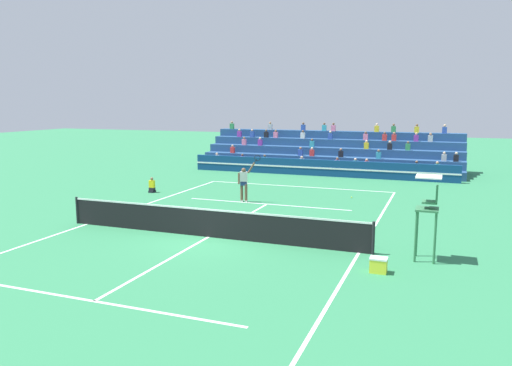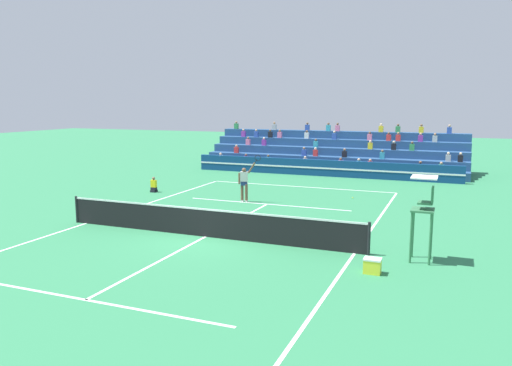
{
  "view_description": "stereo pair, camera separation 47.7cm",
  "coord_description": "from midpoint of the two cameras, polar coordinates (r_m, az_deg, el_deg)",
  "views": [
    {
      "loc": [
        7.97,
        -16.0,
        4.9
      ],
      "look_at": [
        -0.38,
        5.91,
        1.1
      ],
      "focal_mm": 35.0,
      "sensor_mm": 36.0,
      "label": 1
    },
    {
      "loc": [
        8.41,
        -15.83,
        4.9
      ],
      "look_at": [
        -0.38,
        5.91,
        1.1
      ],
      "focal_mm": 35.0,
      "sensor_mm": 36.0,
      "label": 2
    }
  ],
  "objects": [
    {
      "name": "ground_plane",
      "position": [
        18.56,
        -5.05,
        -6.14
      ],
      "size": [
        120.0,
        120.0,
        0.0
      ],
      "primitive_type": "plane",
      "color": "#2D7A4C"
    },
    {
      "name": "court_lines",
      "position": [
        18.56,
        -5.05,
        -6.13
      ],
      "size": [
        11.1,
        23.9,
        0.01
      ],
      "color": "white",
      "rests_on": "ground"
    },
    {
      "name": "tennis_net",
      "position": [
        18.42,
        -5.08,
        -4.51
      ],
      "size": [
        12.0,
        0.1,
        1.1
      ],
      "color": "black",
      "rests_on": "ground"
    },
    {
      "name": "sponsor_banner_wall",
      "position": [
        33.79,
        7.81,
        1.72
      ],
      "size": [
        18.0,
        0.26,
        1.1
      ],
      "color": "navy",
      "rests_on": "ground"
    },
    {
      "name": "bleacher_stand",
      "position": [
        37.41,
        9.27,
        3.13
      ],
      "size": [
        18.65,
        4.75,
        3.38
      ],
      "color": "navy",
      "rests_on": "ground"
    },
    {
      "name": "umpire_chair",
      "position": [
        16.24,
        19.48,
        -2.63
      ],
      "size": [
        0.76,
        0.84,
        2.67
      ],
      "color": "#337047",
      "rests_on": "ground"
    },
    {
      "name": "ball_kid_courtside",
      "position": [
        28.02,
        -11.13,
        -0.35
      ],
      "size": [
        0.3,
        0.36,
        0.84
      ],
      "color": "black",
      "rests_on": "ground"
    },
    {
      "name": "tennis_player",
      "position": [
        24.65,
        -0.76,
        0.07
      ],
      "size": [
        1.13,
        0.44,
        2.42
      ],
      "color": "brown",
      "rests_on": "ground"
    },
    {
      "name": "tennis_ball",
      "position": [
        26.27,
        11.5,
        -1.66
      ],
      "size": [
        0.07,
        0.07,
        0.07
      ],
      "primitive_type": "sphere",
      "color": "#C6DB33",
      "rests_on": "ground"
    },
    {
      "name": "equipment_cooler",
      "position": [
        15.06,
        14.05,
        -9.16
      ],
      "size": [
        0.5,
        0.38,
        0.45
      ],
      "color": "yellow",
      "rests_on": "ground"
    }
  ]
}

